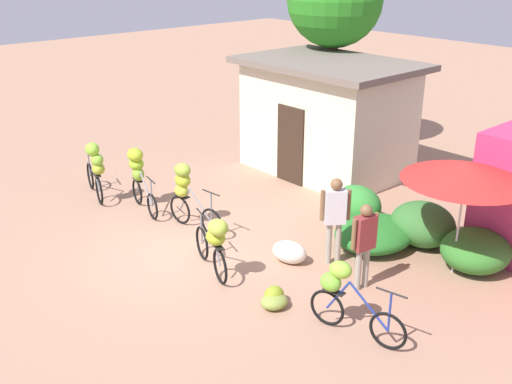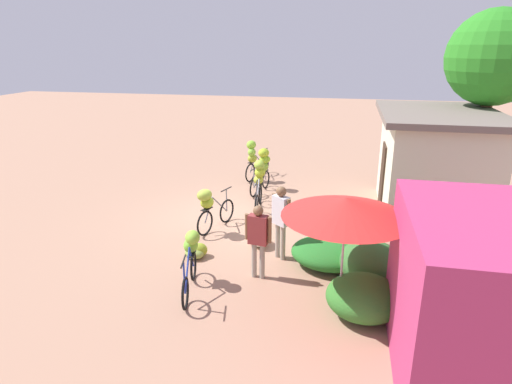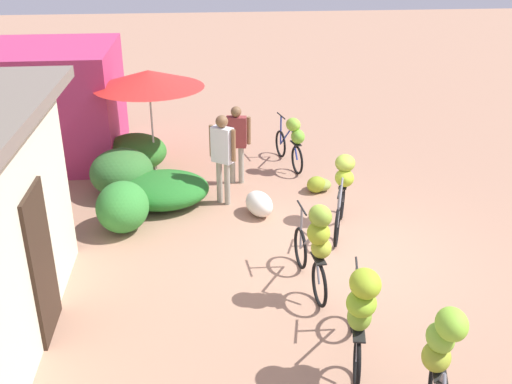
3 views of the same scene
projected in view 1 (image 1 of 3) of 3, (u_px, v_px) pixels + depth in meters
ground_plane at (194, 252)px, 12.23m from camera, size 60.00×60.00×0.00m
building_low at (327, 116)px, 16.12m from camera, size 4.53×3.17×2.99m
tree_behind_building at (335, 0)px, 16.81m from camera, size 2.67×2.67×5.69m
hedge_bush_front_left at (357, 205)px, 13.38m from camera, size 1.13×0.91×0.86m
hedge_bush_front_right at (374, 233)px, 12.36m from camera, size 1.50×1.75×0.58m
hedge_bush_mid at (423, 224)px, 12.40m from camera, size 1.34×1.24×0.89m
hedge_bush_by_door at (476, 250)px, 11.46m from camera, size 1.27×1.37×0.77m
market_umbrella at (466, 171)px, 10.71m from camera, size 2.27×2.27×2.20m
bicycle_leftmost at (95, 167)px, 14.39m from camera, size 1.71×0.63×1.48m
bicycle_near_pile at (138, 172)px, 14.00m from camera, size 1.58×0.51×1.43m
bicycle_center_loaded at (187, 191)px, 13.00m from camera, size 1.67×0.40×1.45m
bicycle_by_shop at (215, 240)px, 11.05m from camera, size 1.61×0.67×1.24m
bicycle_rightmost at (344, 293)px, 9.49m from camera, size 1.66×0.46×1.19m
banana_pile_on_ground at (274, 299)px, 10.34m from camera, size 0.57×0.60×0.33m
produce_sack at (289, 252)px, 11.75m from camera, size 0.81×0.65×0.44m
person_vendor at (335, 212)px, 11.42m from camera, size 0.41×0.47×1.75m
person_bystander at (364, 238)px, 10.58m from camera, size 0.26×0.57×1.63m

